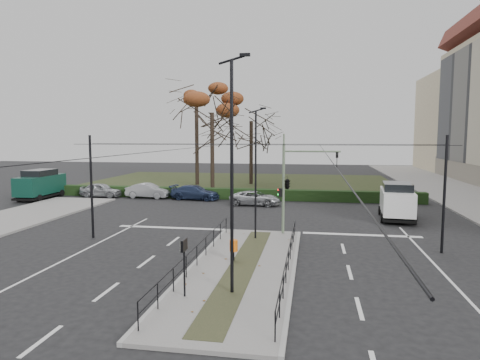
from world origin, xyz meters
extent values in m
plane|color=black|center=(0.00, 0.00, 0.00)|extent=(140.00, 140.00, 0.00)
cube|color=slate|center=(0.00, -2.50, 0.07)|extent=(4.40, 15.00, 0.14)
cube|color=slate|center=(18.00, 22.00, 0.07)|extent=(8.00, 90.00, 0.14)
cube|color=#263018|center=(-6.00, 32.00, 0.05)|extent=(38.00, 26.00, 0.10)
cube|color=black|center=(-6.00, 18.60, 0.50)|extent=(38.00, 1.00, 1.00)
cylinder|color=black|center=(-2.05, -9.20, 0.59)|extent=(0.04, 0.04, 0.90)
cylinder|color=black|center=(-2.05, 4.00, 0.59)|extent=(0.04, 0.04, 0.90)
cylinder|color=black|center=(2.05, -9.20, 0.59)|extent=(0.04, 0.04, 0.90)
cylinder|color=black|center=(2.05, 4.00, 0.59)|extent=(0.04, 0.04, 0.90)
cylinder|color=black|center=(-2.05, -2.60, 1.04)|extent=(0.04, 13.20, 0.04)
cylinder|color=black|center=(2.05, -2.60, 1.04)|extent=(0.04, 13.20, 0.04)
cylinder|color=black|center=(-9.60, 2.00, 3.00)|extent=(0.14, 0.14, 6.00)
cylinder|color=black|center=(9.60, 2.00, 3.00)|extent=(0.14, 0.14, 6.00)
cylinder|color=black|center=(0.00, 1.00, 5.50)|extent=(20.00, 0.02, 0.02)
cylinder|color=black|center=(0.00, 3.00, 5.50)|extent=(20.00, 0.02, 0.02)
cylinder|color=black|center=(-3.50, -2.00, 5.30)|extent=(0.02, 34.00, 0.02)
cylinder|color=black|center=(3.50, -2.00, 5.30)|extent=(0.02, 34.00, 0.02)
cylinder|color=slate|center=(1.33, 4.50, 2.80)|extent=(0.16, 0.16, 5.32)
cylinder|color=slate|center=(2.97, 4.50, 5.05)|extent=(3.28, 0.10, 0.10)
imported|color=black|center=(4.40, 4.50, 4.54)|extent=(0.17, 0.20, 0.92)
imported|color=black|center=(1.56, 4.50, 3.21)|extent=(0.67, 2.07, 0.82)
cube|color=black|center=(1.15, 4.50, 2.60)|extent=(0.23, 0.16, 0.51)
sphere|color=#FF0C0C|center=(1.04, 4.50, 2.75)|extent=(0.11, 0.11, 0.11)
sphere|color=#0CE533|center=(1.04, 4.50, 2.47)|extent=(0.11, 0.11, 0.11)
cylinder|color=black|center=(-0.55, -1.62, 0.38)|extent=(0.08, 0.08, 0.48)
cylinder|color=#E45F0D|center=(-0.55, -1.62, 0.86)|extent=(0.39, 0.39, 0.53)
cylinder|color=black|center=(-1.50, -6.28, 1.14)|extent=(0.07, 0.07, 2.00)
cube|color=black|center=(-1.50, -6.28, 2.04)|extent=(0.10, 0.55, 0.42)
cube|color=beige|center=(-1.56, -6.28, 2.04)|extent=(0.02, 0.48, 0.35)
cylinder|color=black|center=(0.13, -5.62, 4.38)|extent=(0.13, 0.13, 8.49)
cube|color=black|center=(0.61, -5.62, 8.79)|extent=(0.37, 0.15, 0.11)
cylinder|color=black|center=(-0.13, 2.91, 3.74)|extent=(0.11, 0.11, 7.19)
cube|color=black|center=(0.28, 2.91, 7.47)|extent=(0.31, 0.13, 0.09)
imported|color=#9A9CA1|center=(-17.30, 17.73, 0.69)|extent=(4.13, 1.79, 1.39)
imported|color=#9A9CA1|center=(-12.53, 17.89, 0.70)|extent=(4.33, 1.75, 1.40)
imported|color=#222E4F|center=(-7.79, 17.64, 0.67)|extent=(4.80, 2.33, 1.35)
imported|color=#9A9CA1|center=(-1.83, 15.41, 0.61)|extent=(4.43, 2.16, 1.21)
cube|color=white|center=(9.00, 10.87, 1.30)|extent=(2.55, 5.12, 1.60)
cube|color=black|center=(9.00, 10.87, 2.26)|extent=(2.17, 2.89, 0.75)
cube|color=black|center=(9.00, 10.87, 0.30)|extent=(2.60, 5.22, 0.18)
cylinder|color=black|center=(9.88, 9.15, 0.33)|extent=(0.28, 0.68, 0.66)
cylinder|color=black|center=(7.81, 9.35, 0.33)|extent=(0.28, 0.68, 0.66)
cylinder|color=black|center=(10.20, 12.40, 0.33)|extent=(0.28, 0.68, 0.66)
cylinder|color=black|center=(8.13, 12.60, 0.33)|extent=(0.28, 0.68, 0.66)
cube|color=#0B3328|center=(-22.42, 15.73, 1.35)|extent=(2.22, 5.61, 1.71)
cube|color=black|center=(-22.42, 15.73, 2.37)|extent=(1.98, 3.11, 0.80)
cube|color=black|center=(-22.42, 15.73, 0.30)|extent=(2.27, 5.73, 0.18)
cylinder|color=black|center=(-21.33, 13.93, 0.33)|extent=(0.24, 0.67, 0.66)
cylinder|color=black|center=(-23.39, 13.86, 0.33)|extent=(0.24, 0.67, 0.66)
cylinder|color=black|center=(-21.44, 17.59, 0.33)|extent=(0.24, 0.67, 0.66)
cylinder|color=black|center=(-23.50, 17.53, 0.33)|extent=(0.24, 0.67, 0.66)
cylinder|color=black|center=(-10.69, 28.91, 5.61)|extent=(0.44, 0.44, 11.01)
ellipsoid|color=#612E16|center=(-10.69, 28.91, 11.11)|extent=(9.00, 9.00, 6.92)
cylinder|color=black|center=(-4.39, 30.80, 3.92)|extent=(0.44, 0.44, 7.64)
cylinder|color=black|center=(-7.71, 24.35, 4.27)|extent=(0.44, 0.44, 8.34)
camera|label=1|loc=(3.01, -20.77, 5.96)|focal=32.00mm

